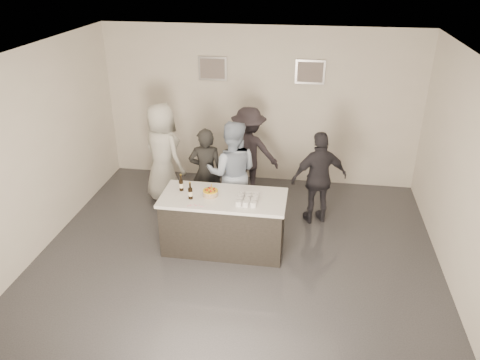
{
  "coord_description": "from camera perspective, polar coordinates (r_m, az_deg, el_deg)",
  "views": [
    {
      "loc": [
        0.95,
        -5.57,
        4.16
      ],
      "look_at": [
        0.0,
        0.5,
        1.15
      ],
      "focal_mm": 35.0,
      "sensor_mm": 36.0,
      "label": 1
    }
  ],
  "objects": [
    {
      "name": "wall_front",
      "position": [
        3.82,
        -8.57,
        -18.42
      ],
      "size": [
        6.0,
        0.04,
        3.0
      ],
      "primitive_type": "cube",
      "color": "white",
      "rests_on": "ground"
    },
    {
      "name": "picture_right",
      "position": [
        8.76,
        8.55,
        12.89
      ],
      "size": [
        0.54,
        0.04,
        0.44
      ],
      "primitive_type": "cube",
      "color": "#B2B2B7",
      "rests_on": "wall_back"
    },
    {
      "name": "bar_counter",
      "position": [
        7.14,
        -1.98,
        -5.21
      ],
      "size": [
        1.86,
        0.86,
        0.9
      ],
      "primitive_type": "cube",
      "color": "white",
      "rests_on": "ground"
    },
    {
      "name": "person_guest_back",
      "position": [
        8.58,
        1.04,
        3.41
      ],
      "size": [
        1.12,
        0.67,
        1.7
      ],
      "primitive_type": "imported",
      "rotation": [
        0.0,
        0.0,
        3.17
      ],
      "color": "#2D282F",
      "rests_on": "ground"
    },
    {
      "name": "wall_right",
      "position": [
        6.51,
        26.34,
        -0.94
      ],
      "size": [
        0.04,
        6.0,
        3.0
      ],
      "primitive_type": "cube",
      "color": "white",
      "rests_on": "ground"
    },
    {
      "name": "tumbler_cluster",
      "position": [
        6.77,
        0.9,
        -2.3
      ],
      "size": [
        0.3,
        0.4,
        0.08
      ],
      "primitive_type": "cube",
      "color": "orange",
      "rests_on": "bar_counter"
    },
    {
      "name": "wall_left",
      "position": [
        7.33,
        -24.54,
        2.35
      ],
      "size": [
        0.04,
        6.0,
        3.0
      ],
      "primitive_type": "cube",
      "color": "white",
      "rests_on": "ground"
    },
    {
      "name": "beer_bottle_b",
      "position": [
        6.84,
        -6.08,
        -1.31
      ],
      "size": [
        0.07,
        0.07,
        0.26
      ],
      "primitive_type": "cylinder",
      "color": "black",
      "rests_on": "bar_counter"
    },
    {
      "name": "picture_left",
      "position": [
        8.96,
        -3.34,
        13.41
      ],
      "size": [
        0.54,
        0.04,
        0.44
      ],
      "primitive_type": "cube",
      "color": "#B2B2B7",
      "rests_on": "wall_back"
    },
    {
      "name": "ceiling",
      "position": [
        5.77,
        -0.79,
        14.49
      ],
      "size": [
        6.0,
        6.0,
        0.0
      ],
      "primitive_type": "plane",
      "rotation": [
        3.14,
        0.0,
        0.0
      ],
      "color": "white"
    },
    {
      "name": "cake",
      "position": [
        6.94,
        -3.62,
        -1.63
      ],
      "size": [
        0.22,
        0.22,
        0.08
      ],
      "primitive_type": "cylinder",
      "color": "yellow",
      "rests_on": "bar_counter"
    },
    {
      "name": "floor",
      "position": [
        7.02,
        -0.64,
        -10.26
      ],
      "size": [
        6.0,
        6.0,
        0.0
      ],
      "primitive_type": "plane",
      "color": "#3D3D42",
      "rests_on": "ground"
    },
    {
      "name": "wall_back",
      "position": [
        9.03,
        2.48,
        8.93
      ],
      "size": [
        6.0,
        0.04,
        3.0
      ],
      "primitive_type": "cube",
      "color": "white",
      "rests_on": "ground"
    },
    {
      "name": "person_guest_right",
      "position": [
        7.8,
        9.63,
        0.22
      ],
      "size": [
        1.02,
        0.7,
        1.61
      ],
      "primitive_type": "imported",
      "rotation": [
        0.0,
        0.0,
        3.5
      ],
      "color": "#2A2930",
      "rests_on": "ground"
    },
    {
      "name": "person_main_blue",
      "position": [
        7.68,
        -0.95,
        0.88
      ],
      "size": [
        0.92,
        0.75,
        1.78
      ],
      "primitive_type": "imported",
      "rotation": [
        0.0,
        0.0,
        3.23
      ],
      "color": "#9AACCA",
      "rests_on": "ground"
    },
    {
      "name": "beer_bottle_a",
      "position": [
        7.09,
        -7.2,
        -0.32
      ],
      "size": [
        0.07,
        0.07,
        0.26
      ],
      "primitive_type": "cylinder",
      "color": "black",
      "rests_on": "bar_counter"
    },
    {
      "name": "person_guest_left",
      "position": [
        8.48,
        -9.4,
        3.24
      ],
      "size": [
        1.07,
        0.98,
        1.83
      ],
      "primitive_type": "imported",
      "rotation": [
        0.0,
        0.0,
        2.55
      ],
      "color": "silver",
      "rests_on": "ground"
    },
    {
      "name": "candles",
      "position": [
        6.71,
        -5.59,
        -3.1
      ],
      "size": [
        0.24,
        0.08,
        0.01
      ],
      "primitive_type": "cube",
      "color": "pink",
      "rests_on": "bar_counter"
    },
    {
      "name": "person_main_black",
      "position": [
        7.92,
        -4.15,
        0.88
      ],
      "size": [
        0.63,
        0.46,
        1.59
      ],
      "primitive_type": "imported",
      "rotation": [
        0.0,
        0.0,
        3.28
      ],
      "color": "black",
      "rests_on": "ground"
    }
  ]
}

